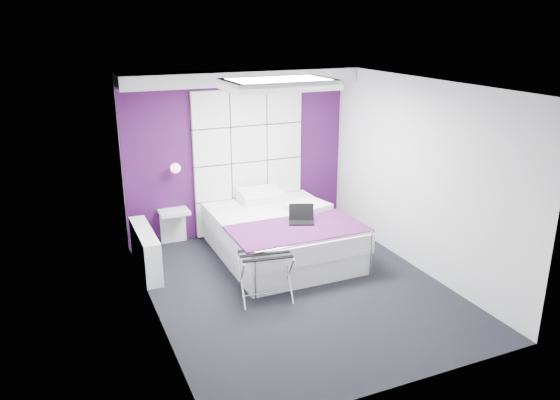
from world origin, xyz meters
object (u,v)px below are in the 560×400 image
wall_lamp (175,168)px  laptop (300,218)px  nightstand (174,212)px  radiator (146,250)px  luggage_rack (265,276)px  bed (281,234)px

wall_lamp → laptop: wall_lamp is taller
wall_lamp → nightstand: wall_lamp is taller
radiator → laptop: size_ratio=3.47×
nightstand → luggage_rack: 2.22m
radiator → bed: bed is taller
bed → nightstand: bearing=143.8°
luggage_rack → laptop: (0.85, 0.79, 0.38)m
radiator → bed: (1.91, -0.26, 0.03)m
wall_lamp → bed: bearing=-38.7°
luggage_rack → wall_lamp: bearing=113.4°
bed → laptop: (0.14, -0.36, 0.36)m
nightstand → luggage_rack: bearing=-73.6°
bed → laptop: laptop is taller
wall_lamp → radiator: size_ratio=0.12×
wall_lamp → radiator: 1.35m
wall_lamp → radiator: (-0.64, -0.76, -0.92)m
bed → nightstand: (-1.33, 0.98, 0.21)m
wall_lamp → laptop: 2.04m
bed → luggage_rack: size_ratio=3.57×
bed → laptop: size_ratio=6.38×
laptop → luggage_rack: bearing=-113.8°
bed → luggage_rack: (-0.71, -1.15, -0.02)m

